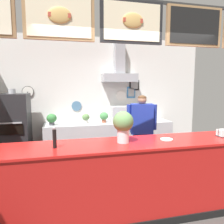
# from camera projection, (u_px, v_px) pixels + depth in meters

# --- Properties ---
(ground_plane) EXTENTS (6.40, 6.40, 0.00)m
(ground_plane) POSITION_uv_depth(u_px,v_px,m) (127.00, 203.00, 3.28)
(ground_plane) COLOR #3F3A38
(back_wall_assembly) EXTENTS (5.34, 2.67, 2.94)m
(back_wall_assembly) POSITION_uv_depth(u_px,v_px,m) (101.00, 93.00, 5.26)
(back_wall_assembly) COLOR #9E9E99
(back_wall_assembly) RESTS_ON ground_plane
(service_counter) EXTENTS (4.76, 0.70, 1.03)m
(service_counter) POSITION_uv_depth(u_px,v_px,m) (134.00, 179.00, 2.94)
(service_counter) COLOR #B21916
(service_counter) RESTS_ON ground_plane
(back_prep_counter) EXTENTS (3.03, 0.62, 0.89)m
(back_prep_counter) POSITION_uv_depth(u_px,v_px,m) (109.00, 141.00, 5.23)
(back_prep_counter) COLOR #B7BABF
(back_prep_counter) RESTS_ON ground_plane
(pizza_oven) EXTENTS (0.62, 0.73, 1.70)m
(pizza_oven) POSITION_uv_depth(u_px,v_px,m) (14.00, 132.00, 4.48)
(pizza_oven) COLOR #232326
(pizza_oven) RESTS_ON ground_plane
(shop_worker) EXTENTS (0.57, 0.30, 1.59)m
(shop_worker) POSITION_uv_depth(u_px,v_px,m) (141.00, 134.00, 4.15)
(shop_worker) COLOR #232328
(shop_worker) RESTS_ON ground_plane
(espresso_machine) EXTENTS (0.59, 0.47, 0.38)m
(espresso_machine) POSITION_uv_depth(u_px,v_px,m) (123.00, 114.00, 5.20)
(espresso_machine) COLOR silver
(espresso_machine) RESTS_ON back_prep_counter
(potted_rosemary) EXTENTS (0.23, 0.23, 0.27)m
(potted_rosemary) POSITION_uv_depth(u_px,v_px,m) (149.00, 115.00, 5.42)
(potted_rosemary) COLOR #4C4C51
(potted_rosemary) RESTS_ON back_prep_counter
(potted_basil) EXTENTS (0.22, 0.22, 0.26)m
(potted_basil) POSITION_uv_depth(u_px,v_px,m) (52.00, 119.00, 4.81)
(potted_basil) COLOR #4C4C51
(potted_basil) RESTS_ON back_prep_counter
(potted_sage) EXTENTS (0.20, 0.20, 0.25)m
(potted_sage) POSITION_uv_depth(u_px,v_px,m) (104.00, 116.00, 5.14)
(potted_sage) COLOR #9E563D
(potted_sage) RESTS_ON back_prep_counter
(potted_thyme) EXTENTS (0.17, 0.17, 0.22)m
(potted_thyme) POSITION_uv_depth(u_px,v_px,m) (86.00, 118.00, 5.05)
(potted_thyme) COLOR beige
(potted_thyme) RESTS_ON back_prep_counter
(condiment_plate) EXTENTS (0.17, 0.17, 0.01)m
(condiment_plate) POSITION_uv_depth(u_px,v_px,m) (167.00, 139.00, 3.00)
(condiment_plate) COLOR white
(condiment_plate) RESTS_ON service_counter
(pepper_grinder) EXTENTS (0.05, 0.05, 0.26)m
(pepper_grinder) POSITION_uv_depth(u_px,v_px,m) (55.00, 138.00, 2.59)
(pepper_grinder) COLOR black
(pepper_grinder) RESTS_ON service_counter
(napkin_holder) EXTENTS (0.15, 0.14, 0.12)m
(napkin_holder) POSITION_uv_depth(u_px,v_px,m) (222.00, 133.00, 3.18)
(napkin_holder) COLOR #262628
(napkin_holder) RESTS_ON service_counter
(basil_vase) EXTENTS (0.27, 0.27, 0.41)m
(basil_vase) POSITION_uv_depth(u_px,v_px,m) (123.00, 125.00, 2.83)
(basil_vase) COLOR silver
(basil_vase) RESTS_ON service_counter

